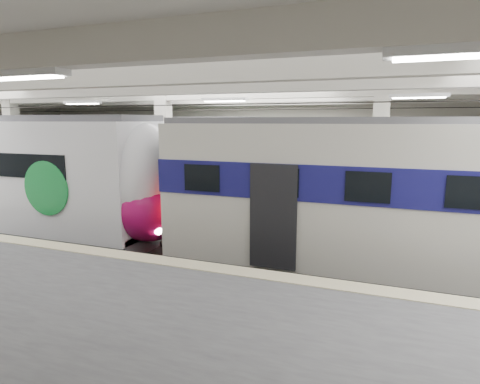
% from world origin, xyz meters
% --- Properties ---
extents(station_hall, '(36.00, 24.00, 5.75)m').
position_xyz_m(station_hall, '(0.00, -1.74, 3.24)').
color(station_hall, black).
rests_on(station_hall, ground).
extents(modern_emu, '(13.67, 2.82, 4.42)m').
position_xyz_m(modern_emu, '(-6.86, -0.00, 2.17)').
color(modern_emu, white).
rests_on(modern_emu, ground).
extents(older_rer, '(13.07, 2.89, 4.33)m').
position_xyz_m(older_rer, '(5.92, 0.00, 2.27)').
color(older_rer, beige).
rests_on(older_rer, ground).
extents(far_train, '(13.83, 3.27, 4.40)m').
position_xyz_m(far_train, '(-6.72, 5.50, 2.27)').
color(far_train, white).
rests_on(far_train, ground).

